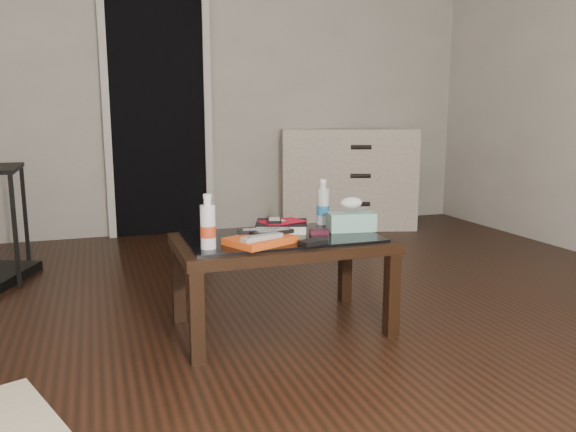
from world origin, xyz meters
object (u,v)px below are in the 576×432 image
Objects in this scene: textbook at (282,226)px; tissue_box at (351,222)px; water_bottle_left at (208,221)px; dresser at (348,178)px; coffee_table at (281,249)px; water_bottle_right at (323,202)px.

textbook is 0.35m from tissue_box.
dresser is at bearing 53.05° from water_bottle_left.
textbook is (0.04, 0.11, 0.09)m from coffee_table.
water_bottle_right is 1.03× the size of tissue_box.
water_bottle_left is 1.00× the size of water_bottle_right.
coffee_table is 2.59m from dresser.
dresser is at bearing 57.89° from coffee_table.
water_bottle_left is (-1.76, -2.34, 0.13)m from dresser.
water_bottle_right is at bearing 34.15° from coffee_table.
coffee_table is 0.14m from textbook.
dresser is 2.27m from water_bottle_right.
textbook is at bearing 71.02° from coffee_table.
dresser reaches higher than water_bottle_right.
dresser is at bearing 74.30° from tissue_box.
water_bottle_left is (-0.42, -0.25, 0.10)m from textbook.
dresser is 2.48m from textbook.
tissue_box is at bearing 0.64° from coffee_table.
dresser is 5.44× the size of water_bottle_left.
textbook is (-1.34, -2.09, 0.03)m from dresser.
textbook is at bearing -104.95° from dresser.
tissue_box reaches higher than coffee_table.
coffee_table is at bearing -170.33° from tissue_box.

